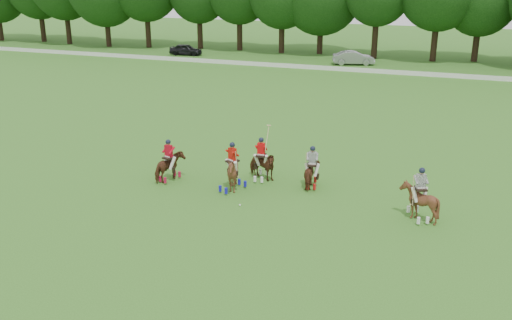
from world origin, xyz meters
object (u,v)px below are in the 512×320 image
(car_mid, at_px, (354,58))
(polo_ball, at_px, (240,205))
(car_left, at_px, (186,50))
(polo_stripe_b, at_px, (419,201))
(polo_stripe_a, at_px, (312,173))
(polo_red_b, at_px, (261,165))
(polo_red_a, at_px, (169,166))
(polo_red_c, at_px, (233,173))

(car_mid, height_order, polo_ball, car_mid)
(car_left, relative_size, polo_stripe_b, 1.70)
(polo_stripe_a, bearing_deg, polo_red_b, 177.78)
(polo_stripe_a, xyz_separation_m, polo_stripe_b, (5.21, -2.04, 0.10))
(car_left, xyz_separation_m, polo_red_a, (19.13, -38.97, 0.09))
(car_left, relative_size, polo_red_c, 1.64)
(polo_red_c, distance_m, polo_ball, 2.10)
(polo_red_b, xyz_separation_m, polo_ball, (0.26, -3.48, -0.74))
(polo_stripe_a, bearing_deg, polo_ball, -125.29)
(polo_red_c, bearing_deg, polo_red_a, 178.08)
(polo_red_a, relative_size, polo_stripe_a, 1.03)
(polo_red_a, distance_m, polo_stripe_b, 12.10)
(car_left, height_order, polo_red_c, polo_red_c)
(polo_ball, bearing_deg, polo_red_c, 122.25)
(polo_red_a, bearing_deg, car_left, 116.15)
(polo_red_b, relative_size, polo_stripe_b, 1.19)
(car_mid, xyz_separation_m, polo_stripe_a, (5.45, -37.34, -0.01))
(polo_red_a, bearing_deg, polo_stripe_b, -1.95)
(polo_red_a, bearing_deg, polo_ball, -21.25)
(car_left, distance_m, polo_red_c, 45.15)
(car_mid, distance_m, polo_red_a, 39.00)
(polo_red_a, height_order, polo_red_b, polo_red_b)
(car_mid, bearing_deg, polo_red_c, 165.08)
(polo_red_a, distance_m, polo_ball, 4.88)
(polo_red_b, height_order, polo_stripe_a, polo_red_b)
(polo_red_b, distance_m, polo_stripe_a, 2.65)
(car_mid, relative_size, polo_ball, 50.44)
(polo_stripe_a, bearing_deg, polo_red_a, -166.68)
(polo_red_b, height_order, polo_stripe_b, polo_red_b)
(car_left, relative_size, polo_red_a, 1.84)
(car_mid, bearing_deg, polo_ball, 166.40)
(polo_red_c, relative_size, polo_ball, 26.83)
(car_mid, xyz_separation_m, polo_stripe_b, (10.66, -39.39, 0.09))
(car_left, xyz_separation_m, polo_red_b, (23.37, -37.24, 0.11))
(polo_stripe_b, height_order, polo_ball, polo_stripe_b)
(polo_red_b, distance_m, polo_red_c, 2.01)
(polo_red_a, height_order, polo_red_c, polo_red_c)
(car_left, xyz_separation_m, polo_stripe_b, (31.23, -39.39, 0.16))
(polo_red_a, height_order, polo_stripe_b, polo_stripe_b)
(polo_stripe_a, bearing_deg, polo_stripe_b, -21.40)
(polo_ball, bearing_deg, polo_red_b, 94.28)
(polo_red_c, distance_m, polo_stripe_a, 3.84)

